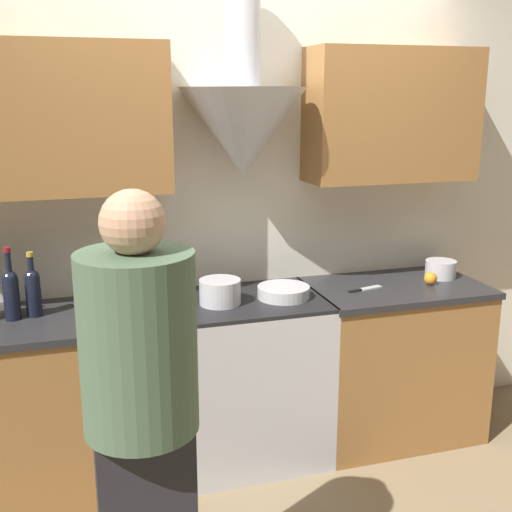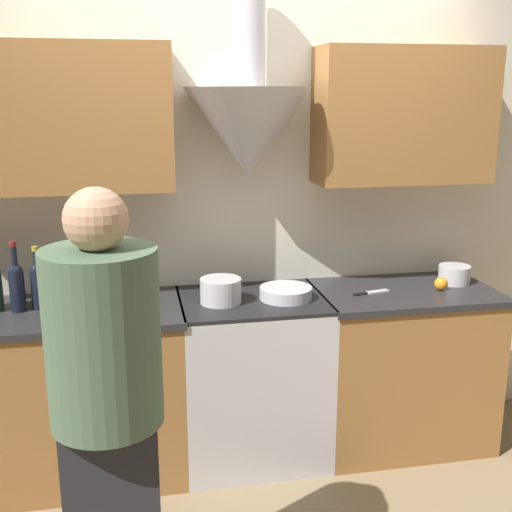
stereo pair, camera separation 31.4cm
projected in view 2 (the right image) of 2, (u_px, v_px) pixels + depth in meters
The scene contains 13 objects.
ground_plane at pixel (264, 486), 3.22m from camera, with size 12.00×12.00×0.00m, color #847051.
wall_back at pixel (234, 180), 3.40m from camera, with size 8.40×0.64×2.60m.
counter_left at pixel (60, 394), 3.23m from camera, with size 1.25×0.62×0.89m.
counter_right at pixel (401, 365), 3.57m from camera, with size 0.96×0.62×0.89m.
stove_range at pixel (252, 377), 3.41m from camera, with size 0.75×0.60×0.89m.
wine_bottle_4 at pixel (17, 284), 3.08m from camera, with size 0.07×0.07×0.35m.
wine_bottle_5 at pixel (38, 283), 3.12m from camera, with size 0.07×0.07×0.31m.
stock_pot at pixel (221, 291), 3.22m from camera, with size 0.21×0.21×0.13m.
mixing_bowl at pixel (286, 293), 3.29m from camera, with size 0.27×0.27×0.06m.
orange_fruit at pixel (441, 284), 3.43m from camera, with size 0.07×0.07×0.07m.
saucepan at pixel (454, 274), 3.56m from camera, with size 0.17×0.17×0.10m.
chefs_knife at pixel (371, 292), 3.38m from camera, with size 0.21×0.08×0.01m.
person_foreground_left at pixel (108, 412), 2.10m from camera, with size 0.37×0.37×1.64m.
Camera 2 is at (-0.58, -2.77, 1.92)m, focal length 45.00 mm.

